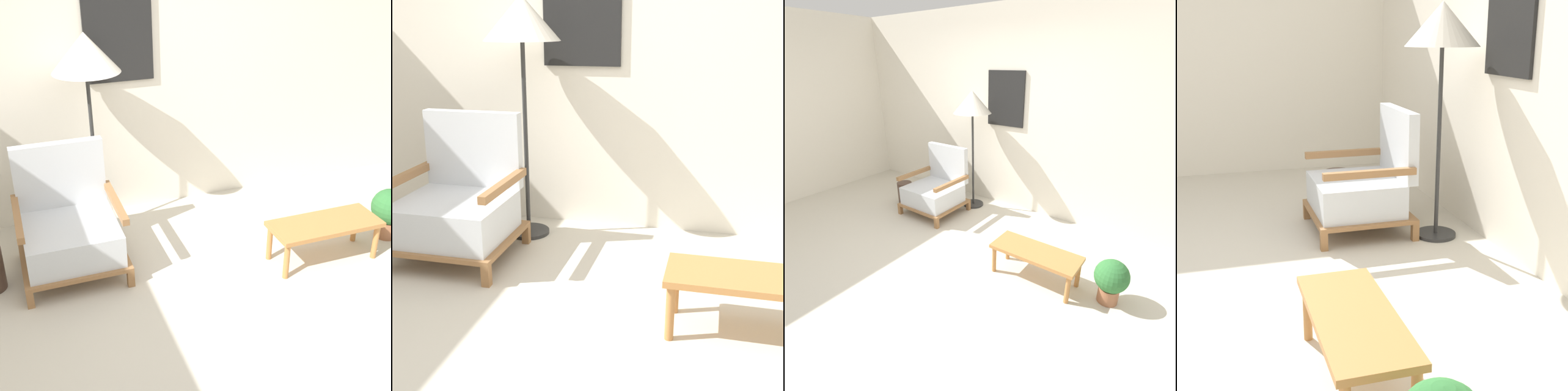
% 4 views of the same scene
% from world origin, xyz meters
% --- Properties ---
extents(ground_plane, '(14.00, 14.00, 0.00)m').
position_xyz_m(ground_plane, '(0.00, 0.00, 0.00)').
color(ground_plane, beige).
extents(wall_back, '(8.00, 0.09, 2.70)m').
position_xyz_m(wall_back, '(-0.00, 2.05, 1.35)').
color(wall_back, silver).
rests_on(wall_back, ground_plane).
extents(armchair, '(0.76, 0.73, 0.92)m').
position_xyz_m(armchair, '(-0.80, 1.21, 0.34)').
color(armchair, olive).
rests_on(armchair, ground_plane).
extents(floor_lamp, '(0.52, 0.52, 1.67)m').
position_xyz_m(floor_lamp, '(-0.49, 1.69, 1.46)').
color(floor_lamp, '#2D2D2D').
rests_on(floor_lamp, ground_plane).
extents(coffee_table, '(0.86, 0.35, 0.33)m').
position_xyz_m(coffee_table, '(1.05, 0.65, 0.28)').
color(coffee_table, '#B2753D').
rests_on(coffee_table, ground_plane).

